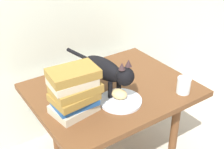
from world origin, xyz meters
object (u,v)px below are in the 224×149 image
at_px(bread_roll, 119,94).
at_px(candle_jar, 184,86).
at_px(side_table, 112,97).
at_px(plate, 121,101).
at_px(book_stack, 74,91).
at_px(cat, 107,70).

xyz_separation_m(bread_roll, candle_jar, (0.32, -0.13, -0.00)).
bearing_deg(bread_roll, side_table, 71.77).
height_order(plate, book_stack, book_stack).
bearing_deg(cat, candle_jar, -33.87).
xyz_separation_m(plate, bread_roll, (0.00, 0.01, 0.03)).
distance_m(cat, book_stack, 0.22).
bearing_deg(side_table, plate, -107.02).
bearing_deg(side_table, candle_jar, -41.69).
xyz_separation_m(cat, candle_jar, (0.33, -0.22, -0.09)).
relative_size(plate, bread_roll, 2.62).
bearing_deg(plate, book_stack, 164.79).
bearing_deg(side_table, book_stack, -164.06).
xyz_separation_m(book_stack, candle_jar, (0.53, -0.17, -0.07)).
distance_m(plate, bread_roll, 0.03).
relative_size(bread_roll, cat, 0.17).
xyz_separation_m(plate, candle_jar, (0.32, -0.11, 0.03)).
bearing_deg(candle_jar, book_stack, 162.21).
distance_m(plate, cat, 0.16).
relative_size(book_stack, candle_jar, 2.74).
bearing_deg(candle_jar, bread_roll, 158.22).
bearing_deg(plate, side_table, 72.98).
bearing_deg(book_stack, candle_jar, -17.79).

